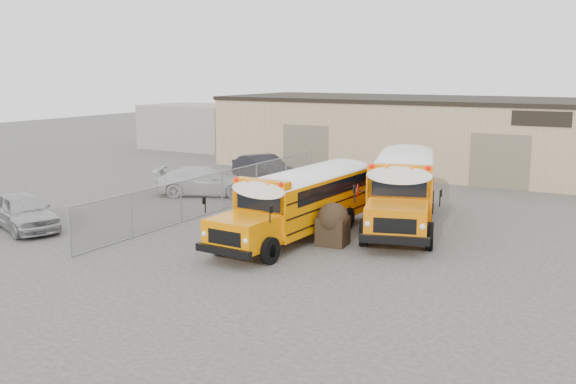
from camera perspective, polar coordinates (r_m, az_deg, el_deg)
The scene contains 10 objects.
ground at distance 24.48m, azimuth 1.57°, elevation -4.36°, with size 120.00×120.00×0.00m, color #413E3B.
warehouse at distance 42.54m, azimuth 14.40°, elevation 4.99°, with size 30.20×10.20×4.67m.
chainlink_fence at distance 29.87m, azimuth -5.89°, elevation 0.12°, with size 0.07×18.07×1.81m.
distant_building_left at distance 54.35m, azimuth -8.08°, elevation 5.79°, with size 8.00×6.00×3.60m, color gray.
school_bus_left at distance 29.63m, azimuth 6.62°, elevation 1.26°, with size 2.93×9.16×2.65m.
school_bus_right at distance 33.54m, azimuth 10.67°, elevation 2.53°, with size 5.23×10.32×2.94m.
tarp_bundle at distance 23.75m, azimuth 4.01°, elevation -2.82°, with size 1.17×1.17×1.60m.
car_silver at distance 28.13m, azimuth -22.43°, elevation -1.61°, with size 1.79×4.44×1.51m, color #ABABAF.
car_white at distance 33.53m, azimuth -7.35°, elevation 0.97°, with size 2.09×5.14×1.49m, color silver.
car_dark at distance 37.12m, azimuth -2.17°, elevation 2.07°, with size 1.67×4.79×1.58m, color black.
Camera 1 is at (11.09, -20.88, 6.36)m, focal length 40.00 mm.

